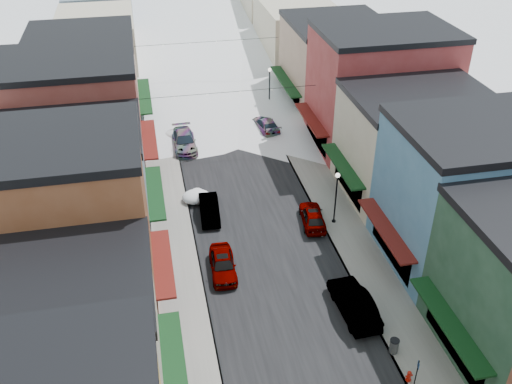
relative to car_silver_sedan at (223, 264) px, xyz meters
name	(u,v)px	position (x,y,z in m)	size (l,w,h in m)	color
road	(205,78)	(3.52, 37.45, -0.73)	(10.00, 160.00, 0.01)	black
sidewalk_left	(151,82)	(-3.08, 37.45, -0.66)	(3.20, 160.00, 0.15)	gray
sidewalk_right	(256,74)	(10.12, 37.45, -0.66)	(3.20, 160.00, 0.15)	gray
curb_left	(164,81)	(-1.53, 37.45, -0.66)	(0.10, 160.00, 0.15)	slate
curb_right	(244,75)	(8.57, 37.45, -0.66)	(0.10, 160.00, 0.15)	slate
bldg_l_cream	(55,356)	(-9.67, -10.05, 4.02)	(11.30, 8.20, 9.50)	#BDB098
bldg_l_brick_near	(53,236)	(-10.17, -2.05, 5.52)	(12.30, 8.20, 12.50)	brown
bldg_l_grayblue	(76,185)	(-9.67, 6.45, 3.77)	(11.30, 9.20, 9.00)	slate
bldg_l_brick_far	(68,122)	(-10.67, 15.45, 4.77)	(13.30, 9.20, 11.00)	maroon
bldg_l_tan	(86,83)	(-9.67, 25.45, 4.27)	(11.30, 11.20, 10.00)	#987964
bldg_r_blue	(466,195)	(16.71, -1.55, 4.52)	(11.30, 9.20, 10.50)	teal
bldg_r_cream	(414,144)	(17.21, 7.45, 3.77)	(12.30, 9.20, 9.00)	#B8AF94
bldg_r_brick_far	(380,89)	(17.71, 16.45, 5.02)	(13.30, 9.20, 11.50)	maroon
bldg_r_tan	(335,64)	(16.71, 26.45, 4.02)	(11.30, 11.20, 9.50)	#997A64
distant_blocks	(184,1)	(3.52, 60.45, 3.26)	(34.00, 55.00, 8.00)	gray
overhead_cables	(217,64)	(3.52, 24.95, 5.46)	(16.40, 15.04, 0.04)	black
car_silver_sedan	(223,264)	(0.00, 0.00, 0.00)	(1.74, 4.33, 1.48)	gray
car_dark_hatch	(209,209)	(0.02, 7.04, -0.03)	(1.49, 4.28, 1.41)	black
car_silver_wagon	(184,141)	(-0.78, 19.19, 0.04)	(2.17, 5.34, 1.55)	#92959A
car_green_sedan	(354,303)	(7.57, -5.63, 0.11)	(1.79, 5.13, 1.69)	black
car_gray_suv	(313,216)	(7.82, 4.40, -0.01)	(1.71, 4.26, 1.45)	#959A9E
car_black_sedan	(266,125)	(7.82, 21.33, -0.04)	(1.96, 4.83, 1.40)	black
car_lane_silver	(185,66)	(1.45, 40.18, 0.09)	(1.94, 4.83, 1.65)	#9FA2A7
car_lane_white	(211,59)	(5.02, 41.95, 0.05)	(2.62, 5.68, 1.58)	white
fire_hydrant	(409,376)	(8.72, -11.47, -0.26)	(0.42, 0.32, 0.72)	red
parking_sign	(417,373)	(8.72, -12.10, 0.75)	(0.10, 0.31, 2.30)	black
trash_can	(394,346)	(8.72, -9.35, -0.10)	(0.57, 0.57, 0.97)	#535557
streetlamp_near	(336,192)	(9.50, 4.12, 2.21)	(0.37, 0.37, 4.44)	black
streetlamp_far	(270,84)	(9.32, 26.26, 2.40)	(0.39, 0.39, 4.74)	black
snow_pile_mid	(196,196)	(-0.76, 9.51, -0.27)	(2.33, 2.63, 0.99)	white
snow_pile_far	(176,134)	(-1.36, 21.49, -0.25)	(2.40, 2.68, 1.02)	white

